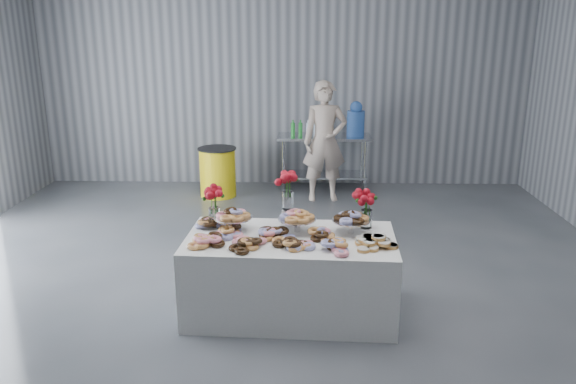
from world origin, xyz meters
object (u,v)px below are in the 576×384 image
trash_barrel (218,172)px  person (325,142)px  water_jug (356,120)px  prep_table (324,153)px  display_table (291,275)px

trash_barrel → person: bearing=-4.9°
water_jug → trash_barrel: bearing=-169.4°
water_jug → person: bearing=-132.8°
trash_barrel → water_jug: bearing=10.6°
person → prep_table: bearing=83.0°
display_table → trash_barrel: bearing=108.3°
water_jug → person: 0.78m
person → trash_barrel: 1.75m
prep_table → water_jug: 0.73m
prep_table → person: person is taller
display_table → person: person is taller
display_table → person: size_ratio=1.04×
water_jug → display_table: bearing=-102.8°
display_table → prep_table: prep_table is taller
prep_table → water_jug: bearing=-0.0°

